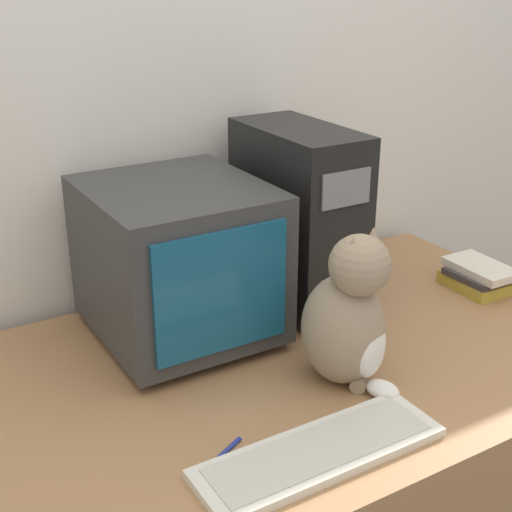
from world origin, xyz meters
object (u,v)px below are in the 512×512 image
object	(u,v)px
computer_tower	(298,217)
cat	(349,319)
keyboard	(320,452)
book_stack	(479,276)
pen	(217,460)
crt_monitor	(178,260)

from	to	relation	value
computer_tower	cat	world-z (taller)	computer_tower
keyboard	book_stack	size ratio (longest dim) A/B	2.48
book_stack	pen	bearing A→B (deg)	-163.69
book_stack	computer_tower	bearing A→B (deg)	157.18
computer_tower	cat	size ratio (longest dim) A/B	1.34
book_stack	pen	xyz separation A→B (m)	(-0.98, -0.29, -0.03)
crt_monitor	book_stack	world-z (taller)	crt_monitor
computer_tower	pen	distance (m)	0.74
crt_monitor	cat	world-z (taller)	crt_monitor
crt_monitor	computer_tower	world-z (taller)	computer_tower
cat	keyboard	bearing A→B (deg)	-156.34
keyboard	cat	distance (m)	0.30
crt_monitor	book_stack	bearing A→B (deg)	-12.66
crt_monitor	pen	distance (m)	0.53
crt_monitor	pen	size ratio (longest dim) A/B	3.17
crt_monitor	cat	size ratio (longest dim) A/B	1.26
computer_tower	pen	bearing A→B (deg)	-135.77
crt_monitor	book_stack	size ratio (longest dim) A/B	2.24
pen	book_stack	bearing A→B (deg)	16.31
keyboard	pen	distance (m)	0.19
cat	pen	xyz separation A→B (m)	(-0.37, -0.10, -0.15)
keyboard	pen	world-z (taller)	keyboard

